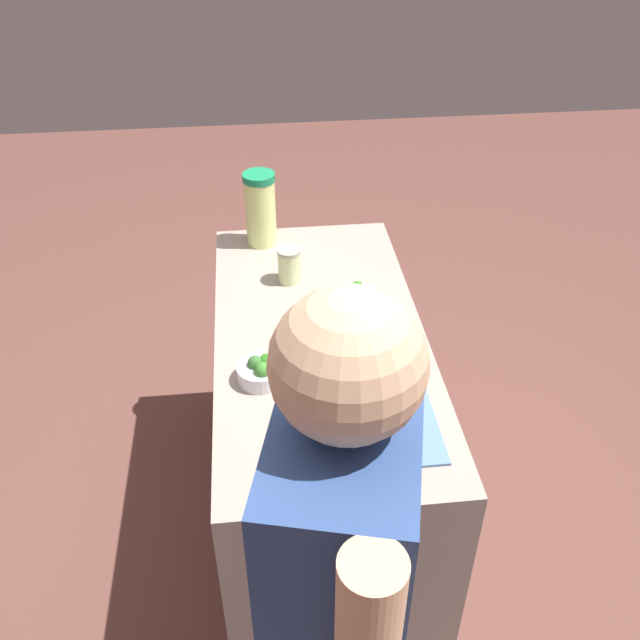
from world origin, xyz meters
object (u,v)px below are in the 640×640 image
mason_jar (289,265)px  lemonade_pitcher (260,209)px  cooking_pot (369,395)px  broccoli_bowl_center (358,295)px  broccoli_bowl_front (261,371)px

mason_jar → lemonade_pitcher: bearing=-163.1°
cooking_pot → broccoli_bowl_center: (-0.54, 0.06, -0.07)m
cooking_pot → broccoli_bowl_center: cooking_pot is taller
cooking_pot → broccoli_bowl_front: cooking_pot is taller
lemonade_pitcher → broccoli_bowl_center: size_ratio=2.44×
lemonade_pitcher → mason_jar: 0.28m
broccoli_bowl_front → broccoli_bowl_center: (-0.33, 0.32, -0.00)m
broccoli_bowl_front → lemonade_pitcher: bearing=177.5°
mason_jar → broccoli_bowl_front: bearing=-13.0°
mason_jar → cooking_pot: bearing=12.1°
cooking_pot → broccoli_bowl_center: bearing=173.8°
cooking_pot → lemonade_pitcher: (-0.95, -0.23, 0.03)m
cooking_pot → broccoli_bowl_front: (-0.20, -0.26, -0.07)m
broccoli_bowl_center → broccoli_bowl_front: bearing=-43.8°
mason_jar → broccoli_bowl_center: mason_jar is taller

